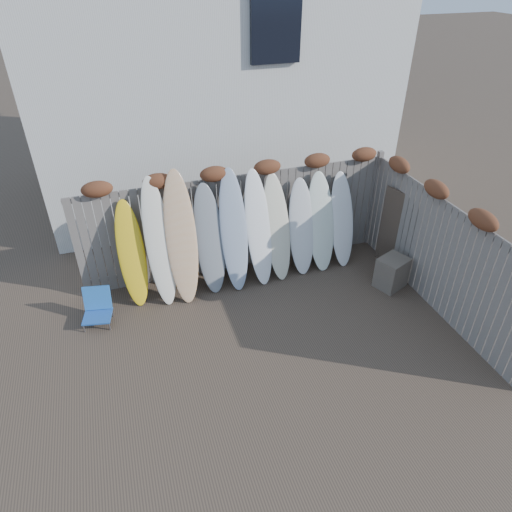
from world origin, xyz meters
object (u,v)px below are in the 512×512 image
object	(u,v)px
surfboard_0	(132,254)
beach_chair	(97,307)
lattice_panel	(403,234)
wooden_crate	(392,273)

from	to	relation	value
surfboard_0	beach_chair	bearing A→B (deg)	-147.87
beach_chair	lattice_panel	distance (m)	5.83
beach_chair	surfboard_0	distance (m)	1.08
beach_chair	lattice_panel	world-z (taller)	lattice_panel
wooden_crate	lattice_panel	world-z (taller)	lattice_panel
beach_chair	lattice_panel	size ratio (longest dim) A/B	0.38
beach_chair	surfboard_0	xyz separation A→B (m)	(0.72, 0.46, 0.66)
beach_chair	wooden_crate	bearing A→B (deg)	-7.69
wooden_crate	surfboard_0	world-z (taller)	surfboard_0
beach_chair	lattice_panel	xyz separation A→B (m)	(5.80, -0.26, 0.53)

